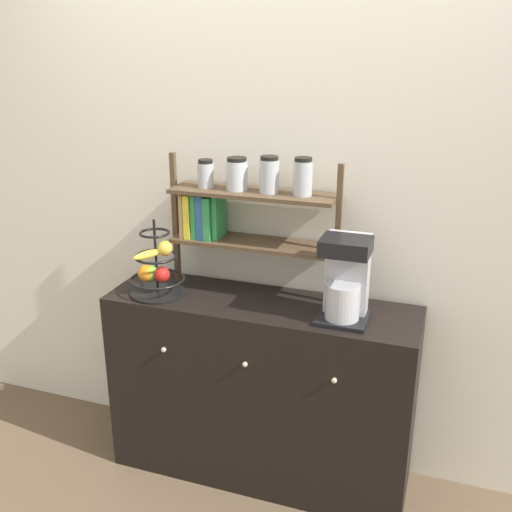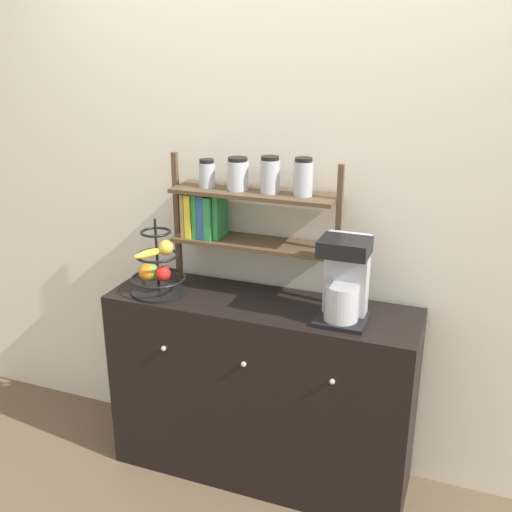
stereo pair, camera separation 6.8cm
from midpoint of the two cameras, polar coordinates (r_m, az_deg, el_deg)
ground_plane at (r=3.01m, az=-1.63°, el=-21.92°), size 12.00×12.00×0.00m
wall_back at (r=2.75m, az=1.43°, el=5.08°), size 7.00×0.05×2.60m
sideboard at (r=2.88m, az=-0.26°, el=-12.67°), size 1.40×0.42×0.90m
coffee_maker at (r=2.48m, az=7.73°, el=-2.20°), size 0.21×0.20×0.36m
fruit_stand at (r=2.75m, az=-10.22°, el=-1.33°), size 0.25×0.25×0.36m
shelf_hutch at (r=2.67m, az=-2.46°, el=4.78°), size 0.79×0.20×0.64m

